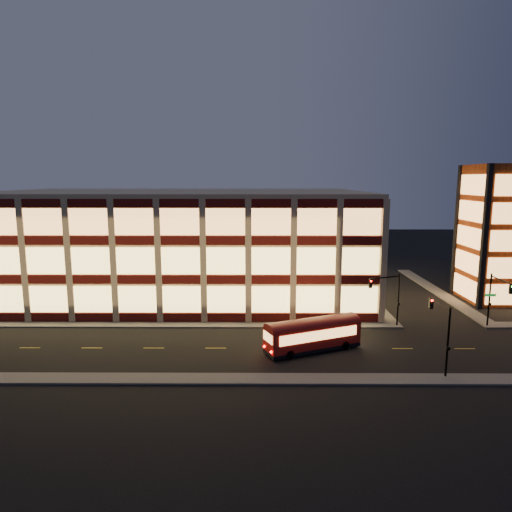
{
  "coord_description": "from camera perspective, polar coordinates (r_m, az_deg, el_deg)",
  "views": [
    {
      "loc": [
        8.11,
        -47.86,
        16.1
      ],
      "look_at": [
        7.81,
        8.0,
        6.68
      ],
      "focal_mm": 32.0,
      "sensor_mm": 36.0,
      "label": 1
    }
  ],
  "objects": [
    {
      "name": "stair_tower",
      "position": [
        68.14,
        28.19,
        2.45
      ],
      "size": [
        8.6,
        8.6,
        18.0
      ],
      "color": "#8C3814",
      "rests_on": "ground"
    },
    {
      "name": "traffic_signal_right",
      "position": [
        54.96,
        27.89,
        -4.17
      ],
      "size": [
        1.2,
        4.37,
        6.0
      ],
      "color": "black",
      "rests_on": "ground"
    },
    {
      "name": "sidewalk_office_south",
      "position": [
        52.61,
        -12.03,
        -8.38
      ],
      "size": [
        54.0,
        2.0,
        0.15
      ],
      "primitive_type": "cube",
      "color": "#514F4C",
      "rests_on": "ground"
    },
    {
      "name": "office_building",
      "position": [
        66.3,
        -9.27,
        1.78
      ],
      "size": [
        50.45,
        30.45,
        14.5
      ],
      "color": "tan",
      "rests_on": "ground"
    },
    {
      "name": "sidewalk_near",
      "position": [
        39.22,
        -12.06,
        -14.77
      ],
      "size": [
        100.0,
        2.0,
        0.15
      ],
      "primitive_type": "cube",
      "color": "#514F4C",
      "rests_on": "ground"
    },
    {
      "name": "trolley_bus",
      "position": [
        44.08,
        7.11,
        -9.5
      ],
      "size": [
        9.48,
        5.89,
        3.16
      ],
      "rotation": [
        0.0,
        0.0,
        0.41
      ],
      "color": "#980E08",
      "rests_on": "ground"
    },
    {
      "name": "sidewalk_office_east",
      "position": [
        68.45,
        12.89,
        -4.21
      ],
      "size": [
        2.0,
        30.0,
        0.15
      ],
      "primitive_type": "cube",
      "color": "#514F4C",
      "rests_on": "ground"
    },
    {
      "name": "ground",
      "position": [
        51.15,
        -8.94,
        -8.9
      ],
      "size": [
        200.0,
        200.0,
        0.0
      ],
      "primitive_type": "plane",
      "color": "black",
      "rests_on": "ground"
    },
    {
      "name": "traffic_signal_near",
      "position": [
        41.68,
        22.18,
        -7.85
      ],
      "size": [
        0.32,
        4.45,
        6.0
      ],
      "color": "black",
      "rests_on": "ground"
    },
    {
      "name": "sidewalk_tower_west",
      "position": [
        71.66,
        21.53,
        -4.03
      ],
      "size": [
        2.0,
        30.0,
        0.15
      ],
      "primitive_type": "cube",
      "color": "#514F4C",
      "rests_on": "ground"
    },
    {
      "name": "traffic_signal_far",
      "position": [
        51.54,
        16.22,
        -4.27
      ],
      "size": [
        3.79,
        1.87,
        6.0
      ],
      "color": "black",
      "rests_on": "ground"
    }
  ]
}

